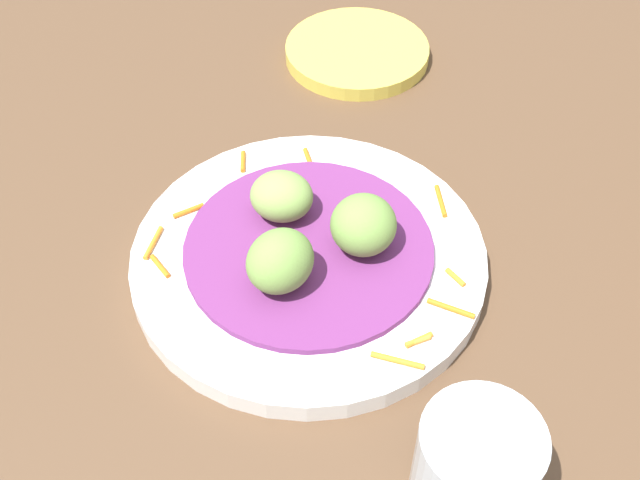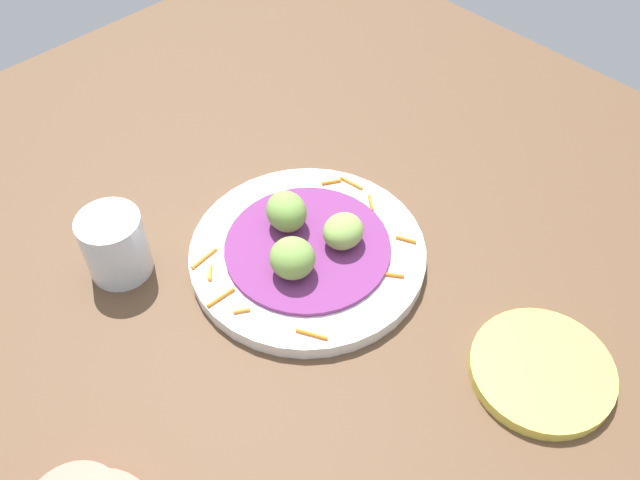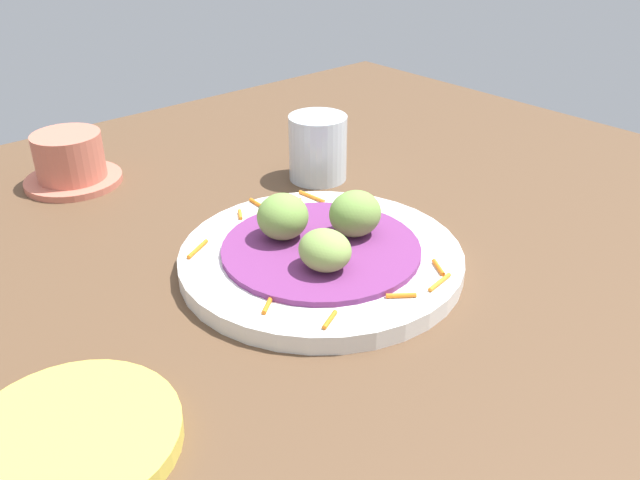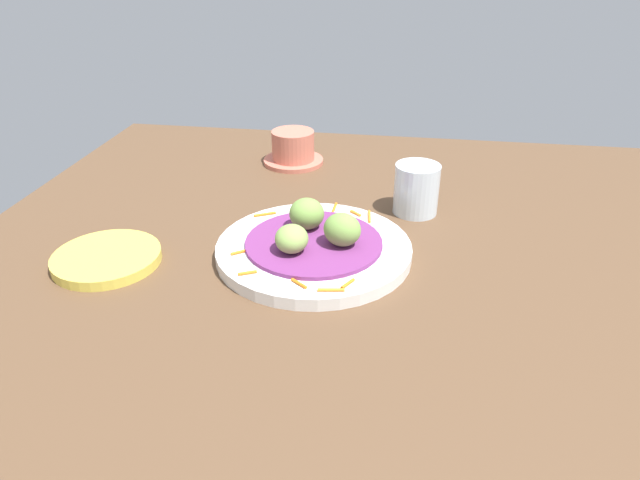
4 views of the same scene
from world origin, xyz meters
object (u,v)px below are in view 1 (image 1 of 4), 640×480
side_plate_small (357,52)px  main_plate (309,258)px  guac_scoop_left (280,262)px  guac_scoop_center (363,225)px  water_glass (474,471)px  guac_scoop_right (282,196)px

side_plate_small → main_plate: bearing=13.1°
guac_scoop_left → guac_scoop_center: size_ratio=1.03×
guac_scoop_center → side_plate_small: 27.74cm
side_plate_small → water_glass: (40.78, 22.37, 3.24)cm
guac_scoop_left → guac_scoop_center: 6.95cm
guac_scoop_right → water_glass: bearing=50.3°
guac_scoop_left → guac_scoop_right: 6.96cm
main_plate → guac_scoop_center: 5.41cm
water_glass → guac_scoop_left: bearing=-120.2°
water_glass → guac_scoop_right: bearing=-129.7°
guac_scoop_center → water_glass: 19.60cm
guac_scoop_center → water_glass: (15.19, 12.36, -0.54)cm
guac_scoop_center → water_glass: size_ratio=0.63×
side_plate_small → water_glass: 46.63cm
main_plate → water_glass: 21.25cm
guac_scoop_left → water_glass: water_glass is taller
main_plate → guac_scoop_center: bearing=113.5°
side_plate_small → guac_scoop_left: bearing=10.7°
guac_scoop_right → side_plate_small: (-24.80, -3.11, -3.40)cm
guac_scoop_left → guac_scoop_right: guac_scoop_left is taller
main_plate → guac_scoop_center: guac_scoop_center is taller
side_plate_small → water_glass: size_ratio=1.82×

